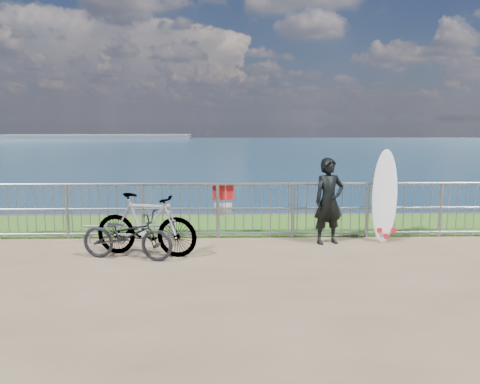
{
  "coord_description": "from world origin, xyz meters",
  "views": [
    {
      "loc": [
        -0.27,
        -7.58,
        2.38
      ],
      "look_at": [
        -0.07,
        1.2,
        1.0
      ],
      "focal_mm": 35.0,
      "sensor_mm": 36.0,
      "label": 1
    }
  ],
  "objects_px": {
    "bicycle_near": "(127,235)",
    "surfboard": "(385,199)",
    "bicycle_far": "(146,225)",
    "surfer": "(329,201)"
  },
  "relations": [
    {
      "from": "surfer",
      "to": "surfboard",
      "type": "bearing_deg",
      "value": -7.96
    },
    {
      "from": "surfboard",
      "to": "surfer",
      "type": "bearing_deg",
      "value": -171.34
    },
    {
      "from": "surfboard",
      "to": "bicycle_near",
      "type": "bearing_deg",
      "value": -166.63
    },
    {
      "from": "surfer",
      "to": "surfboard",
      "type": "xyz_separation_m",
      "value": [
        1.13,
        0.17,
        0.01
      ]
    },
    {
      "from": "surfboard",
      "to": "bicycle_far",
      "type": "relative_size",
      "value": 0.98
    },
    {
      "from": "surfer",
      "to": "bicycle_near",
      "type": "xyz_separation_m",
      "value": [
        -3.63,
        -0.96,
        -0.4
      ]
    },
    {
      "from": "bicycle_near",
      "to": "bicycle_far",
      "type": "relative_size",
      "value": 0.88
    },
    {
      "from": "surfer",
      "to": "bicycle_far",
      "type": "height_order",
      "value": "surfer"
    },
    {
      "from": "surfer",
      "to": "bicycle_near",
      "type": "bearing_deg",
      "value": 178.19
    },
    {
      "from": "bicycle_near",
      "to": "surfboard",
      "type": "bearing_deg",
      "value": -64.31
    }
  ]
}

